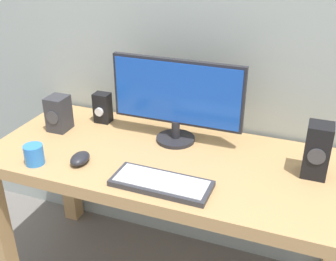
{
  "coord_description": "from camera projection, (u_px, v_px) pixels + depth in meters",
  "views": [
    {
      "loc": [
        0.51,
        -1.35,
        1.56
      ],
      "look_at": [
        -0.01,
        0.0,
        0.83
      ],
      "focal_mm": 43.44,
      "sensor_mm": 36.0,
      "label": 1
    }
  ],
  "objects": [
    {
      "name": "monitor",
      "position": [
        177.0,
        97.0,
        1.72
      ],
      "size": [
        0.58,
        0.17,
        0.37
      ],
      "color": "#232328",
      "rests_on": "desk"
    },
    {
      "name": "speaker_left",
      "position": [
        59.0,
        113.0,
        1.86
      ],
      "size": [
        0.09,
        0.1,
        0.16
      ],
      "color": "#333338",
      "rests_on": "desk"
    },
    {
      "name": "coffee_mug",
      "position": [
        34.0,
        155.0,
        1.61
      ],
      "size": [
        0.08,
        0.08,
        0.08
      ],
      "primitive_type": "cylinder",
      "color": "#337FD8",
      "rests_on": "desk"
    },
    {
      "name": "keyboard_primary",
      "position": [
        161.0,
        183.0,
        1.48
      ],
      "size": [
        0.37,
        0.15,
        0.02
      ],
      "color": "#333338",
      "rests_on": "desk"
    },
    {
      "name": "desk",
      "position": [
        170.0,
        180.0,
        1.72
      ],
      "size": [
        1.52,
        0.65,
        0.71
      ],
      "color": "tan",
      "rests_on": "ground_plane"
    },
    {
      "name": "mouse",
      "position": [
        80.0,
        159.0,
        1.62
      ],
      "size": [
        0.08,
        0.11,
        0.04
      ],
      "primitive_type": "ellipsoid",
      "rotation": [
        0.0,
        0.0,
        0.07
      ],
      "color": "#232328",
      "rests_on": "desk"
    },
    {
      "name": "audio_controller",
      "position": [
        103.0,
        108.0,
        1.94
      ],
      "size": [
        0.08,
        0.07,
        0.15
      ],
      "color": "black",
      "rests_on": "desk"
    },
    {
      "name": "speaker_right",
      "position": [
        317.0,
        150.0,
        1.5
      ],
      "size": [
        0.09,
        0.1,
        0.21
      ],
      "color": "black",
      "rests_on": "desk"
    }
  ]
}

